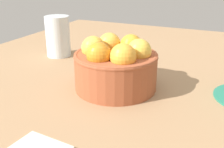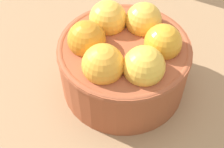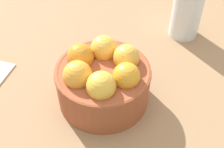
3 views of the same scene
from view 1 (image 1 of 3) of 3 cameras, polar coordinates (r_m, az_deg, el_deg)
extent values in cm
cube|color=#997551|center=(55.94, 0.76, -5.12)|extent=(127.23, 94.22, 4.71)
cylinder|color=#9E4C2D|center=(53.52, 0.79, 0.63)|extent=(16.26, 16.26, 7.27)
torus|color=#9E4C2D|center=(52.45, 0.80, 3.93)|extent=(16.46, 16.46, 1.00)
sphere|color=gold|center=(55.36, 4.03, 6.11)|extent=(4.51, 4.51, 4.51)
sphere|color=gold|center=(56.27, -0.53, 6.42)|extent=(4.61, 4.61, 4.61)
sphere|color=#F3B340|center=(53.26, -3.94, 5.49)|extent=(4.80, 4.80, 4.80)
sphere|color=orange|center=(49.04, -2.81, 4.10)|extent=(4.64, 4.64, 4.64)
sphere|color=gold|center=(47.99, 2.37, 3.71)|extent=(4.80, 4.80, 4.80)
sphere|color=#F1B942|center=(51.31, 5.74, 4.81)|extent=(4.76, 4.76, 4.76)
cylinder|color=silver|center=(75.27, -11.37, 7.84)|extent=(6.55, 6.55, 10.86)
camera|label=2|loc=(0.39, 39.26, 34.22)|focal=50.64mm
camera|label=3|loc=(0.59, 45.65, 33.76)|focal=46.33mm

